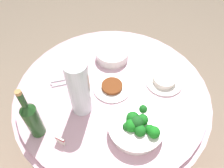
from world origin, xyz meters
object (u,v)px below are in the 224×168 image
Objects in this scene: food_plate_rice at (164,81)px; food_plate_stir_fry at (111,87)px; label_placard_front at (60,140)px; wine_bottle at (32,118)px; serving_tongs at (64,82)px; plate_stack at (112,54)px; broccoli_bowl at (137,127)px; decorative_fruit_vase at (79,90)px.

food_plate_stir_fry is at bearing 10.70° from food_plate_rice.
label_placard_front reaches higher than food_plate_rice.
wine_bottle reaches higher than serving_tongs.
plate_stack is 3.82× the size of label_placard_front.
wine_bottle is at bearing -25.04° from label_placard_front.
plate_stack is 0.66m from wine_bottle.
broccoli_bowl is 1.27× the size of food_plate_stir_fry.
decorative_fruit_vase is 0.26m from food_plate_stir_fry.
wine_bottle reaches higher than plate_stack.
label_placard_front is (0.23, 0.61, 0.00)m from plate_stack.
food_plate_stir_fry is at bearing -63.17° from broccoli_bowl.
serving_tongs is (-0.07, -0.33, -0.12)m from wine_bottle.
food_plate_rice is at bearing -142.84° from label_placard_front.
plate_stack reaches higher than label_placard_front.
food_plate_stir_fry is (-0.15, -0.14, -0.15)m from decorative_fruit_vase.
label_placard_front is at bearing 69.66° from plate_stack.
food_plate_stir_fry is at bearing -137.27° from decorative_fruit_vase.
broccoli_bowl is at bearing 62.21° from food_plate_rice.
label_placard_front is at bearing 37.16° from food_plate_rice.
broccoli_bowl is 0.38m from food_plate_rice.
plate_stack is 0.37m from food_plate_rice.
food_plate_rice is at bearing -156.73° from decorative_fruit_vase.
food_plate_rice reaches higher than food_plate_stir_fry.
broccoli_bowl reaches higher than serving_tongs.
label_placard_front is at bearing 56.78° from food_plate_stir_fry.
food_plate_stir_fry is (0.14, -0.27, -0.03)m from broccoli_bowl.
serving_tongs is at bearing -6.37° from food_plate_stir_fry.
food_plate_stir_fry is 0.32m from food_plate_rice.
plate_stack is (0.14, -0.53, -0.02)m from broccoli_bowl.
food_plate_stir_fry is (-0.36, -0.29, -0.12)m from wine_bottle.
serving_tongs is 0.29m from food_plate_stir_fry.
wine_bottle is 0.36m from serving_tongs.
label_placard_front is (-0.06, 0.39, 0.03)m from serving_tongs.
decorative_fruit_vase is at bearing -110.33° from label_placard_front.
decorative_fruit_vase is at bearing 69.66° from plate_stack.
plate_stack is at bearing -31.82° from food_plate_rice.
food_plate_rice is (-0.32, 0.20, -0.01)m from plate_stack.
label_placard_front is at bearing 69.67° from decorative_fruit_vase.
broccoli_bowl reaches higher than label_placard_front.
serving_tongs is 0.39m from label_placard_front.
serving_tongs is (0.43, -0.30, -0.04)m from broccoli_bowl.
decorative_fruit_vase is (0.29, -0.13, 0.12)m from broccoli_bowl.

